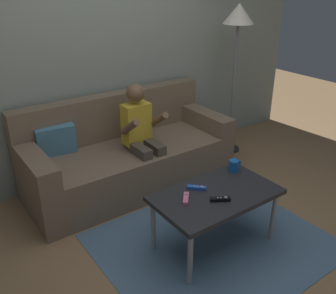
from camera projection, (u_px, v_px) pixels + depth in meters
ground_plane at (213, 252)px, 2.79m from camera, size 10.09×10.09×0.00m
wall_back at (101, 49)px, 3.47m from camera, size 5.05×0.05×2.50m
couch at (127, 156)px, 3.59m from camera, size 1.96×0.80×0.85m
person_seated_on_couch at (142, 134)px, 3.37m from camera, size 0.35×0.43×1.01m
coffee_table at (216, 198)px, 2.70m from camera, size 0.91×0.53×0.46m
area_rug at (213, 243)px, 2.88m from camera, size 1.66×1.41×0.01m
game_remote_black_near_edge at (220, 199)px, 2.59m from camera, size 0.14×0.10×0.03m
game_remote_pink_center at (186, 198)px, 2.60m from camera, size 0.12×0.13×0.03m
game_remote_blue_far_corner at (197, 188)px, 2.73m from camera, size 0.12×0.12×0.03m
coffee_mug at (234, 166)px, 2.96m from camera, size 0.12×0.08×0.09m
floor_lamp at (238, 26)px, 3.82m from camera, size 0.32×0.32×1.62m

